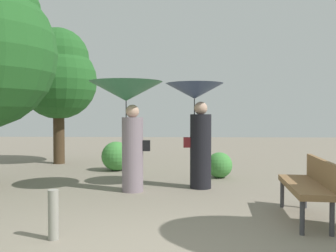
{
  "coord_description": "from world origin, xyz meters",
  "views": [
    {
      "loc": [
        0.27,
        -3.54,
        1.44
      ],
      "look_at": [
        0.0,
        3.84,
        1.21
      ],
      "focal_mm": 39.71,
      "sensor_mm": 36.0,
      "label": 1
    }
  ],
  "objects_px": {
    "person_right": "(197,115)",
    "tree_mid_left": "(58,74)",
    "path_marker_post": "(53,215)",
    "person_left": "(128,107)",
    "park_bench": "(310,183)"
  },
  "relations": [
    {
      "from": "path_marker_post",
      "to": "park_bench",
      "type": "bearing_deg",
      "value": 15.84
    },
    {
      "from": "person_right",
      "to": "tree_mid_left",
      "type": "height_order",
      "value": "tree_mid_left"
    },
    {
      "from": "person_right",
      "to": "path_marker_post",
      "type": "distance_m",
      "value": 3.73
    },
    {
      "from": "person_right",
      "to": "park_bench",
      "type": "xyz_separation_m",
      "value": [
        1.46,
        -2.16,
        -0.92
      ]
    },
    {
      "from": "person_right",
      "to": "tree_mid_left",
      "type": "relative_size",
      "value": 0.52
    },
    {
      "from": "park_bench",
      "to": "person_right",
      "type": "bearing_deg",
      "value": -140.82
    },
    {
      "from": "tree_mid_left",
      "to": "path_marker_post",
      "type": "height_order",
      "value": "tree_mid_left"
    },
    {
      "from": "path_marker_post",
      "to": "person_left",
      "type": "bearing_deg",
      "value": 80.2
    },
    {
      "from": "person_left",
      "to": "park_bench",
      "type": "xyz_separation_m",
      "value": [
        2.76,
        -1.8,
        -1.07
      ]
    },
    {
      "from": "person_left",
      "to": "person_right",
      "type": "distance_m",
      "value": 1.36
    },
    {
      "from": "person_right",
      "to": "person_left",
      "type": "bearing_deg",
      "value": 106.24
    },
    {
      "from": "park_bench",
      "to": "path_marker_post",
      "type": "xyz_separation_m",
      "value": [
        -3.23,
        -0.92,
        -0.22
      ]
    },
    {
      "from": "person_right",
      "to": "path_marker_post",
      "type": "height_order",
      "value": "person_right"
    },
    {
      "from": "person_right",
      "to": "tree_mid_left",
      "type": "bearing_deg",
      "value": 48.92
    },
    {
      "from": "path_marker_post",
      "to": "person_right",
      "type": "bearing_deg",
      "value": 60.05
    }
  ]
}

